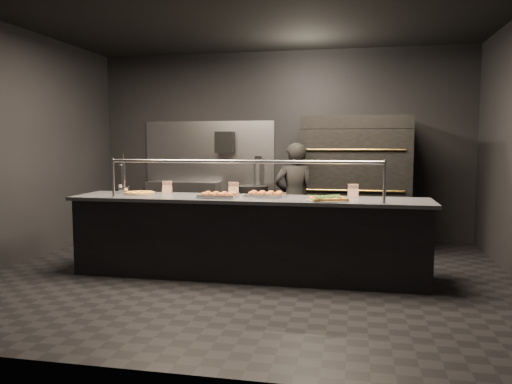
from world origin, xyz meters
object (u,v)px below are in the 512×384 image
at_px(service_counter, 247,237).
at_px(beer_tap, 124,182).
at_px(pizza_oven, 355,182).
at_px(towel_dispenser, 225,142).
at_px(round_pizza, 140,193).
at_px(fire_extinguisher, 258,173).
at_px(worker, 294,199).
at_px(slider_tray_a, 219,195).
at_px(square_pizza, 328,199).
at_px(prep_shelf, 184,209).
at_px(slider_tray_b, 265,195).
at_px(trash_bin, 252,213).

bearing_deg(service_counter, beer_tap, 174.26).
relative_size(pizza_oven, towel_dispenser, 5.46).
distance_m(beer_tap, round_pizza, 0.31).
relative_size(pizza_oven, fire_extinguisher, 3.78).
distance_m(service_counter, worker, 1.34).
bearing_deg(slider_tray_a, round_pizza, 171.83).
bearing_deg(round_pizza, square_pizza, -5.00).
bearing_deg(round_pizza, beer_tap, 158.74).
bearing_deg(prep_shelf, fire_extinguisher, 3.66).
height_order(slider_tray_a, worker, worker).
distance_m(service_counter, prep_shelf, 2.82).
distance_m(towel_dispenser, worker, 1.89).
xyz_separation_m(fire_extinguisher, worker, (0.73, -1.16, -0.29)).
height_order(fire_extinguisher, worker, worker).
relative_size(fire_extinguisher, square_pizza, 1.07).
relative_size(round_pizza, slider_tray_b, 0.79).
relative_size(beer_tap, slider_tray_b, 0.97).
relative_size(towel_dispenser, trash_bin, 0.40).
height_order(slider_tray_a, square_pizza, slider_tray_a).
distance_m(pizza_oven, round_pizza, 3.14).
bearing_deg(square_pizza, slider_tray_b, 162.72).
bearing_deg(fire_extinguisher, beer_tap, -119.17).
xyz_separation_m(slider_tray_a, slider_tray_b, (0.51, 0.17, 0.00)).
distance_m(fire_extinguisher, slider_tray_b, 2.38).
height_order(service_counter, slider_tray_a, service_counter).
relative_size(fire_extinguisher, round_pizza, 1.24).
height_order(round_pizza, worker, worker).
height_order(service_counter, towel_dispenser, towel_dispenser).
relative_size(pizza_oven, slider_tray_b, 3.71).
height_order(slider_tray_b, trash_bin, slider_tray_b).
bearing_deg(prep_shelf, round_pizza, -83.44).
height_order(service_counter, fire_extinguisher, service_counter).
bearing_deg(prep_shelf, trash_bin, -6.81).
bearing_deg(slider_tray_b, towel_dispenser, 115.41).
bearing_deg(towel_dispenser, fire_extinguisher, 1.04).
xyz_separation_m(slider_tray_a, worker, (0.70, 1.33, -0.17)).
relative_size(fire_extinguisher, trash_bin, 0.58).
height_order(pizza_oven, trash_bin, pizza_oven).
bearing_deg(pizza_oven, trash_bin, 170.20).
bearing_deg(service_counter, square_pizza, -8.53).
distance_m(slider_tray_a, square_pizza, 1.24).
xyz_separation_m(pizza_oven, slider_tray_a, (-1.52, -1.99, -0.02)).
bearing_deg(slider_tray_a, trash_bin, 92.35).
xyz_separation_m(pizza_oven, trash_bin, (-1.61, 0.28, -0.53)).
bearing_deg(prep_shelf, service_counter, -55.41).
bearing_deg(pizza_oven, service_counter, -122.27).
height_order(service_counter, worker, worker).
bearing_deg(towel_dispenser, trash_bin, -23.41).
relative_size(slider_tray_a, trash_bin, 0.52).
bearing_deg(round_pizza, worker, 34.43).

